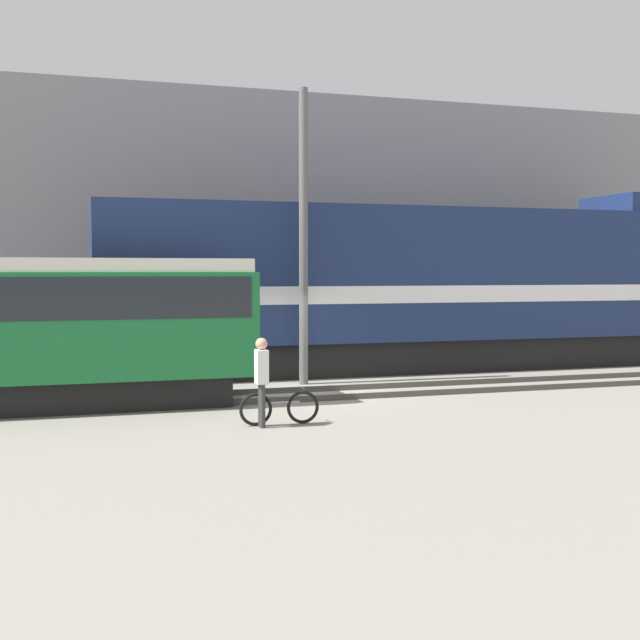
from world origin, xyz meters
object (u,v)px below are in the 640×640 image
object	(u,v)px
bicycle	(280,408)
utility_pole_center	(303,238)
streetcar	(37,323)
freight_locomotive	(422,286)
person	(262,373)

from	to	relation	value
bicycle	utility_pole_center	xyz separation A→B (m)	(2.03, 5.39, 3.61)
utility_pole_center	streetcar	bearing A→B (deg)	-162.45
freight_locomotive	bicycle	size ratio (longest dim) A/B	11.97
bicycle	person	xyz separation A→B (m)	(-0.39, -0.14, 0.74)
bicycle	utility_pole_center	distance (m)	6.79
bicycle	streetcar	bearing A→B (deg)	144.96
freight_locomotive	streetcar	distance (m)	11.89
streetcar	bicycle	world-z (taller)	streetcar
streetcar	freight_locomotive	bearing A→B (deg)	20.88
streetcar	utility_pole_center	xyz separation A→B (m)	(6.69, 2.12, 2.04)
freight_locomotive	person	bearing A→B (deg)	-131.76
freight_locomotive	utility_pole_center	world-z (taller)	utility_pole_center
freight_locomotive	bicycle	distance (m)	10.13
freight_locomotive	bicycle	world-z (taller)	freight_locomotive
bicycle	person	bearing A→B (deg)	-160.30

